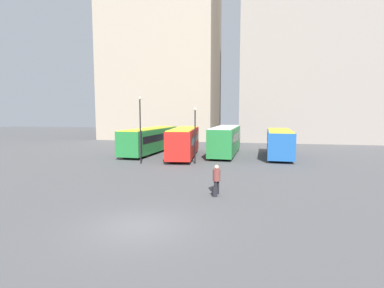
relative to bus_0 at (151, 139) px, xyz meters
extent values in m
plane|color=#4C4C4F|center=(7.44, -22.68, -1.63)|extent=(160.00, 160.00, 0.00)
cube|color=tan|center=(-5.18, 22.34, 20.32)|extent=(20.58, 15.49, 43.90)
cube|color=gray|center=(24.50, 22.34, 14.37)|extent=(29.48, 15.61, 32.00)
cube|color=#237A38|center=(-0.01, -0.10, -0.04)|extent=(3.34, 12.45, 2.62)
cube|color=black|center=(0.31, 4.93, 0.29)|extent=(2.75, 2.41, 0.99)
cube|color=black|center=(-0.08, -1.21, 0.29)|extent=(3.09, 8.03, 0.79)
cube|color=yellow|center=(-0.01, -0.10, 1.31)|extent=(3.12, 12.19, 0.08)
cylinder|color=black|center=(0.23, 3.70, -1.12)|extent=(2.53, 1.18, 1.03)
cylinder|color=black|center=(-0.24, -3.91, -1.12)|extent=(2.53, 1.18, 1.03)
cube|color=red|center=(4.70, -2.63, 0.05)|extent=(3.58, 10.89, 2.75)
cube|color=black|center=(4.22, 1.72, 0.39)|extent=(2.66, 2.22, 1.05)
cube|color=black|center=(4.81, -3.59, 0.39)|extent=(3.19, 7.07, 0.83)
cube|color=yellow|center=(4.70, -2.63, 1.46)|extent=(3.37, 10.66, 0.08)
cylinder|color=black|center=(4.34, 0.66, -1.08)|extent=(2.43, 1.35, 1.10)
cylinder|color=black|center=(5.07, -5.93, -1.08)|extent=(2.43, 1.35, 1.10)
cube|color=#237A38|center=(8.96, 0.02, 0.06)|extent=(2.84, 10.63, 2.88)
cube|color=black|center=(9.10, 4.35, 0.42)|extent=(2.62, 2.02, 1.09)
cube|color=black|center=(8.93, -0.93, 0.42)|extent=(2.76, 6.83, 0.86)
cube|color=white|center=(8.96, 0.02, 1.54)|extent=(2.64, 10.41, 0.08)
cylinder|color=black|center=(9.06, 3.29, -1.16)|extent=(2.45, 1.01, 0.94)
cylinder|color=black|center=(8.86, -3.25, -1.16)|extent=(2.45, 1.01, 0.94)
cube|color=#1E56A3|center=(14.88, -0.64, -0.07)|extent=(2.89, 9.57, 2.61)
cube|color=black|center=(15.02, 3.24, 0.26)|extent=(2.65, 1.84, 0.99)
cube|color=black|center=(14.85, -1.49, 0.26)|extent=(2.79, 6.16, 0.78)
cube|color=yellow|center=(14.88, -0.64, 1.28)|extent=(2.68, 9.37, 0.08)
cylinder|color=black|center=(14.99, 2.30, -1.16)|extent=(2.47, 1.04, 0.95)
cylinder|color=black|center=(14.77, -3.58, -1.16)|extent=(2.47, 1.04, 0.95)
cylinder|color=black|center=(9.94, -16.98, -1.24)|extent=(0.20, 0.20, 0.79)
cylinder|color=black|center=(10.10, -16.91, -1.24)|extent=(0.20, 0.20, 0.79)
cylinder|color=brown|center=(10.02, -16.95, -0.49)|extent=(0.59, 0.59, 0.69)
sphere|color=beige|center=(10.02, -16.95, -0.02)|extent=(0.26, 0.26, 0.26)
cube|color=black|center=(9.97, -17.46, -1.35)|extent=(0.37, 0.42, 0.57)
cube|color=black|center=(10.02, -17.57, -0.94)|extent=(0.14, 0.08, 0.26)
cylinder|color=black|center=(6.72, -6.69, 0.89)|extent=(0.12, 0.12, 5.05)
sphere|color=beige|center=(6.72, -6.69, 3.50)|extent=(0.28, 0.28, 0.28)
cylinder|color=black|center=(1.74, -7.83, 1.39)|extent=(0.12, 0.12, 6.05)
sphere|color=beige|center=(1.74, -7.83, 4.50)|extent=(0.28, 0.28, 0.28)
camera|label=1|loc=(12.09, -34.18, 3.13)|focal=28.00mm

